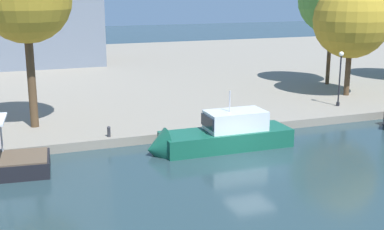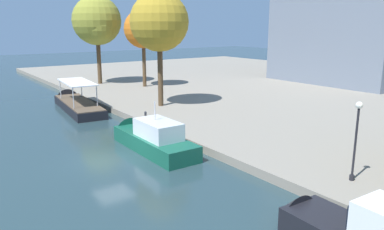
{
  "view_description": "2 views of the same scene",
  "coord_description": "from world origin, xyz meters",
  "px_view_note": "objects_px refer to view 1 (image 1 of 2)",
  "views": [
    {
      "loc": [
        -12.8,
        -24.9,
        9.81
      ],
      "look_at": [
        -2.44,
        3.07,
        2.39
      ],
      "focal_mm": 48.04,
      "sensor_mm": 36.0,
      "label": 1
    },
    {
      "loc": [
        22.64,
        -9.57,
        8.73
      ],
      "look_at": [
        2.5,
        4.83,
        2.92
      ],
      "focal_mm": 35.22,
      "sensor_mm": 36.0,
      "label": 2
    }
  ],
  "objects_px": {
    "lamp_post": "(340,74)",
    "tree_2": "(353,22)",
    "mooring_bollard_0": "(109,131)",
    "motor_yacht_1": "(218,138)"
  },
  "relations": [
    {
      "from": "motor_yacht_1",
      "to": "mooring_bollard_0",
      "type": "relative_size",
      "value": 13.28
    },
    {
      "from": "motor_yacht_1",
      "to": "tree_2",
      "type": "distance_m",
      "value": 19.12
    },
    {
      "from": "mooring_bollard_0",
      "to": "tree_2",
      "type": "xyz_separation_m",
      "value": [
        22.21,
        5.35,
        6.05
      ]
    },
    {
      "from": "lamp_post",
      "to": "tree_2",
      "type": "xyz_separation_m",
      "value": [
        3.23,
        3.01,
        3.84
      ]
    },
    {
      "from": "tree_2",
      "to": "lamp_post",
      "type": "bearing_deg",
      "value": -136.94
    },
    {
      "from": "tree_2",
      "to": "mooring_bollard_0",
      "type": "bearing_deg",
      "value": -166.46
    },
    {
      "from": "motor_yacht_1",
      "to": "tree_2",
      "type": "bearing_deg",
      "value": -152.04
    },
    {
      "from": "tree_2",
      "to": "motor_yacht_1",
      "type": "bearing_deg",
      "value": -152.39
    },
    {
      "from": "lamp_post",
      "to": "motor_yacht_1",
      "type": "bearing_deg",
      "value": -157.27
    },
    {
      "from": "lamp_post",
      "to": "tree_2",
      "type": "relative_size",
      "value": 0.45
    }
  ]
}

